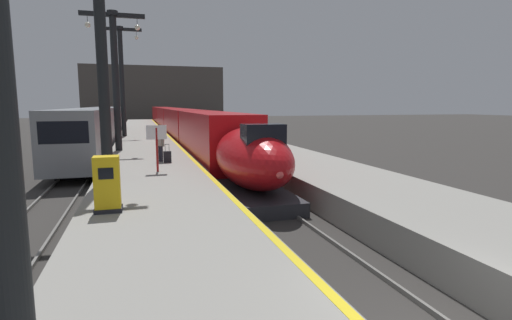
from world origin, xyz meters
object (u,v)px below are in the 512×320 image
object	(u,v)px
station_column_distant	(122,72)
departure_info_board	(157,139)
station_column_far	(115,68)
regional_train_adjacent	(99,126)
rolling_suitcase	(167,157)
ticket_machine_yellow	(107,186)
station_column_mid	(101,34)
passenger_near_edge	(160,143)
highspeed_train_main	(176,122)

from	to	relation	value
station_column_distant	departure_info_board	xyz separation A→B (m)	(2.05, -22.06, -4.62)
station_column_far	departure_info_board	world-z (taller)	station_column_far
regional_train_adjacent	rolling_suitcase	distance (m)	18.63
station_column_distant	rolling_suitcase	distance (m)	20.34
station_column_distant	ticket_machine_yellow	size ratio (longest dim) A/B	6.45
station_column_mid	ticket_machine_yellow	xyz separation A→B (m)	(0.35, -5.37, -5.08)
station_column_far	rolling_suitcase	world-z (taller)	station_column_far
passenger_near_edge	station_column_distant	bearing A→B (deg)	97.21
regional_train_adjacent	station_column_mid	xyz separation A→B (m)	(2.20, -21.90, 4.74)
regional_train_adjacent	station_column_far	size ratio (longest dim) A/B	4.08
highspeed_train_main	departure_info_board	bearing A→B (deg)	-97.02
station_column_mid	station_column_distant	xyz separation A→B (m)	(0.00, 23.24, 0.31)
passenger_near_edge	rolling_suitcase	distance (m)	0.90
station_column_far	passenger_near_edge	distance (m)	7.89
regional_train_adjacent	station_column_far	xyz separation A→B (m)	(2.20, -11.38, 4.33)
passenger_near_edge	rolling_suitcase	size ratio (longest dim) A/B	1.72
regional_train_adjacent	rolling_suitcase	xyz separation A→B (m)	(4.90, -17.96, -0.77)
station_column_distant	ticket_machine_yellow	xyz separation A→B (m)	(0.35, -28.61, -5.39)
regional_train_adjacent	station_column_far	bearing A→B (deg)	-79.06
station_column_mid	station_column_distant	size ratio (longest dim) A/B	0.94
station_column_far	station_column_distant	world-z (taller)	station_column_distant
passenger_near_edge	departure_info_board	distance (m)	3.30
departure_info_board	station_column_distant	bearing A→B (deg)	95.32
highspeed_train_main	departure_info_board	size ratio (longest dim) A/B	35.65
highspeed_train_main	station_column_distant	world-z (taller)	station_column_distant
highspeed_train_main	rolling_suitcase	distance (m)	28.66
ticket_machine_yellow	station_column_far	bearing A→B (deg)	91.26
highspeed_train_main	passenger_near_edge	bearing A→B (deg)	-97.17
departure_info_board	station_column_far	bearing A→B (deg)	102.40
departure_info_board	rolling_suitcase	bearing A→B (deg)	76.90
highspeed_train_main	station_column_distant	xyz separation A→B (m)	(-5.90, -9.18, 5.21)
rolling_suitcase	departure_info_board	xyz separation A→B (m)	(-0.64, -2.76, 1.20)
regional_train_adjacent	station_column_far	distance (m)	12.38
passenger_near_edge	ticket_machine_yellow	xyz separation A→B (m)	(-2.03, -9.79, -0.25)
departure_info_board	passenger_near_edge	bearing A→B (deg)	84.25
highspeed_train_main	station_column_distant	size ratio (longest dim) A/B	7.32
station_column_mid	station_column_distant	distance (m)	23.24
station_column_far	ticket_machine_yellow	distance (m)	16.56
rolling_suitcase	station_column_distant	bearing A→B (deg)	97.95
station_column_far	rolling_suitcase	bearing A→B (deg)	-67.72
station_column_mid	departure_info_board	xyz separation A→B (m)	(2.05, 1.18, -4.31)
departure_info_board	station_column_mid	bearing A→B (deg)	-150.17
station_column_far	rolling_suitcase	distance (m)	8.75
station_column_distant	station_column_mid	bearing A→B (deg)	-90.00
station_column_mid	departure_info_board	size ratio (longest dim) A/B	4.59
station_column_mid	ticket_machine_yellow	distance (m)	7.40
ticket_machine_yellow	highspeed_train_main	bearing A→B (deg)	81.64
rolling_suitcase	departure_info_board	bearing A→B (deg)	-103.10
station_column_mid	passenger_near_edge	world-z (taller)	station_column_mid
passenger_near_edge	rolling_suitcase	bearing A→B (deg)	-57.02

